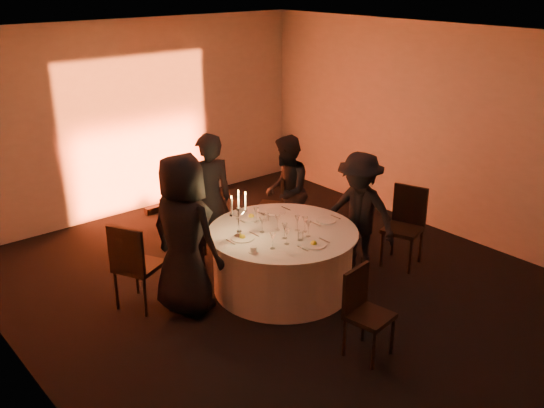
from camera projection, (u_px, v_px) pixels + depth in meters
floor at (282, 287)px, 7.49m from camera, size 7.00×7.00×0.00m
ceiling at (284, 38)px, 6.40m from camera, size 7.00×7.00×0.00m
wall_back at (136, 118)px, 9.44m from camera, size 7.00×0.00×7.00m
wall_left at (17, 244)px, 5.15m from camera, size 0.00×7.00×7.00m
wall_right at (440, 130)px, 8.74m from camera, size 0.00×7.00×7.00m
uplighter_fixture at (153, 210)px, 9.76m from camera, size 0.25×0.12×0.10m
banquet_table at (283, 260)px, 7.35m from camera, size 1.80×1.80×0.77m
chair_left at (134, 262)px, 6.82m from camera, size 0.62×0.62×1.05m
chair_back_left at (187, 214)px, 8.14m from camera, size 0.55×0.55×1.06m
chair_back_right at (278, 202)px, 8.71m from camera, size 0.58×0.58×0.96m
chair_right at (406, 221)px, 7.94m from camera, size 0.58×0.58×1.04m
chair_front at (364, 307)px, 6.06m from camera, size 0.46×0.46×0.93m
guest_left at (184, 235)px, 6.69m from camera, size 0.82×1.04×1.87m
guest_back_left at (209, 200)px, 7.81m from camera, size 0.73×0.57×1.78m
guest_back_right at (286, 191)px, 8.42m from camera, size 0.97×0.96×1.58m
guest_right at (359, 213)px, 7.64m from camera, size 0.82×1.14×1.59m
plate_left at (242, 237)px, 6.99m from camera, size 0.36×0.27×0.08m
plate_back_left at (251, 216)px, 7.57m from camera, size 0.36×0.29×0.08m
plate_back_right at (276, 212)px, 7.75m from camera, size 0.36×0.26×0.01m
plate_right at (326, 220)px, 7.48m from camera, size 0.36×0.24×0.01m
plate_front at (314, 244)px, 6.83m from camera, size 0.36×0.29×0.08m
coffee_cup at (253, 250)px, 6.65m from camera, size 0.11×0.11×0.07m
candelabra at (239, 221)px, 6.96m from camera, size 0.25×0.12×0.59m
wine_glass_a at (305, 221)px, 7.13m from camera, size 0.07×0.07×0.19m
wine_glass_b at (273, 237)px, 6.70m from camera, size 0.07×0.07×0.19m
wine_glass_c at (262, 221)px, 7.12m from camera, size 0.07×0.07×0.19m
wine_glass_d at (287, 233)px, 6.81m from camera, size 0.07×0.07×0.19m
wine_glass_e at (297, 220)px, 7.16m from camera, size 0.07×0.07×0.19m
wine_glass_f at (308, 225)px, 7.01m from camera, size 0.07×0.07×0.19m
wine_glass_g at (278, 219)px, 7.17m from camera, size 0.07×0.07×0.19m
wine_glass_h at (256, 212)px, 7.39m from camera, size 0.07×0.07×0.19m
wine_glass_i at (285, 227)px, 6.95m from camera, size 0.07×0.07×0.19m
tumbler_a at (266, 217)px, 7.48m from camera, size 0.07×0.07×0.09m
tumbler_b at (301, 237)px, 6.94m from camera, size 0.07×0.07×0.09m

